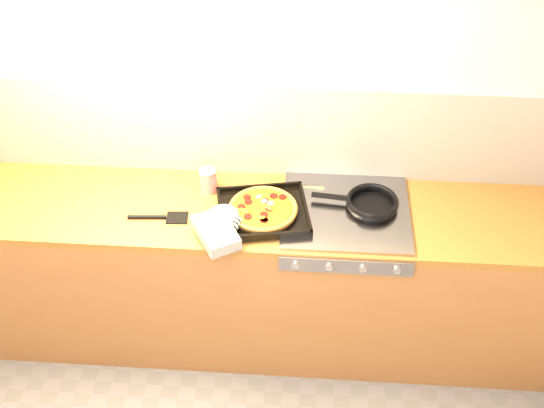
# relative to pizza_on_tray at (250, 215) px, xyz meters

# --- Properties ---
(room_shell) EXTENTS (3.20, 3.20, 3.20)m
(room_shell) POSITION_rel_pizza_on_tray_xyz_m (-0.00, 0.39, 0.21)
(room_shell) COLOR white
(room_shell) RESTS_ON ground
(counter_run) EXTENTS (3.20, 0.62, 0.90)m
(counter_run) POSITION_rel_pizza_on_tray_xyz_m (-0.00, 0.10, -0.49)
(counter_run) COLOR brown
(counter_run) RESTS_ON ground
(stovetop) EXTENTS (0.60, 0.56, 0.02)m
(stovetop) POSITION_rel_pizza_on_tray_xyz_m (0.45, 0.10, -0.04)
(stovetop) COLOR gray
(stovetop) RESTS_ON counter_run
(pizza_on_tray) EXTENTS (0.56, 0.55, 0.07)m
(pizza_on_tray) POSITION_rel_pizza_on_tray_xyz_m (0.00, 0.00, 0.00)
(pizza_on_tray) COLOR black
(pizza_on_tray) RESTS_ON stovetop
(frying_pan) EXTENTS (0.43, 0.28, 0.04)m
(frying_pan) POSITION_rel_pizza_on_tray_xyz_m (0.56, 0.14, -0.01)
(frying_pan) COLOR black
(frying_pan) RESTS_ON stovetop
(tomato_can) EXTENTS (0.09, 0.09, 0.12)m
(tomato_can) POSITION_rel_pizza_on_tray_xyz_m (-0.22, 0.22, 0.02)
(tomato_can) COLOR #AB0D17
(tomato_can) RESTS_ON counter_run
(juice_glass) EXTENTS (0.09, 0.09, 0.12)m
(juice_glass) POSITION_rel_pizza_on_tray_xyz_m (-0.23, 0.22, 0.02)
(juice_glass) COLOR orange
(juice_glass) RESTS_ON counter_run
(wooden_spoon) EXTENTS (0.30, 0.05, 0.02)m
(wooden_spoon) POSITION_rel_pizza_on_tray_xyz_m (0.23, 0.26, -0.03)
(wooden_spoon) COLOR olive
(wooden_spoon) RESTS_ON counter_run
(black_spatula) EXTENTS (0.28, 0.09, 0.02)m
(black_spatula) POSITION_rel_pizza_on_tray_xyz_m (-0.43, -0.00, -0.04)
(black_spatula) COLOR black
(black_spatula) RESTS_ON counter_run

